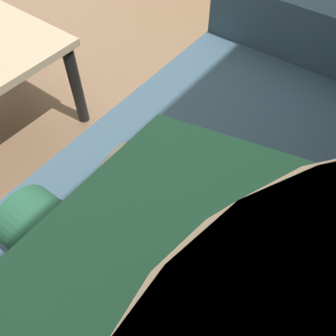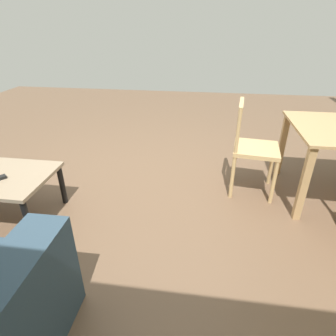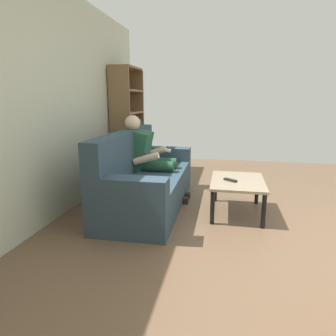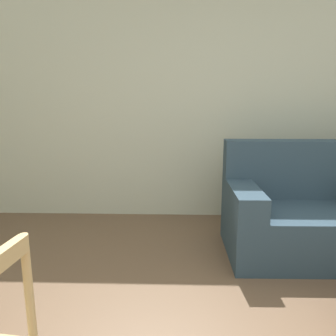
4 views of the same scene
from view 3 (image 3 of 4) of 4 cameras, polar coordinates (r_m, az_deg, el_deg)
ground_plane at (r=2.94m, az=27.76°, el=-16.77°), size 9.00×9.00×0.00m
wall_back at (r=3.17m, az=-28.71°, el=10.66°), size 7.00×0.12×2.69m
couch at (r=3.95m, az=-4.54°, el=-2.23°), size 2.15×0.87×0.98m
person_lounging at (r=4.14m, az=-3.62°, el=2.18°), size 0.59×0.90×1.18m
coffee_table at (r=3.75m, az=13.14°, el=-3.09°), size 0.88×0.64×0.42m
tv_remote at (r=3.68m, az=11.83°, el=-2.26°), size 0.14×0.17×0.02m
bookshelf at (r=5.46m, az=-7.73°, el=6.75°), size 0.86×0.36×1.93m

